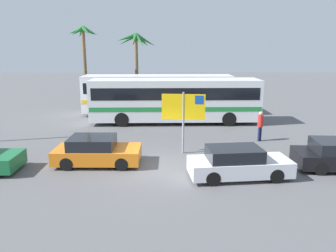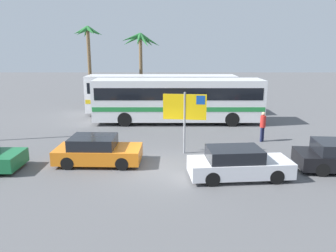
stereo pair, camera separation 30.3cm
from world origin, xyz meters
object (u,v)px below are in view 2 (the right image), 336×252
(bus_front_coach, at_px, (177,98))
(car_orange, at_px, (96,151))
(ferry_sign, at_px, (184,109))
(pedestrian_by_bus, at_px, (261,124))
(bus_rear_coach, at_px, (160,92))
(car_white, at_px, (237,164))

(bus_front_coach, height_order, car_orange, bus_front_coach)
(ferry_sign, xyz_separation_m, pedestrian_by_bus, (4.62, 2.23, -1.28))
(bus_rear_coach, xyz_separation_m, ferry_sign, (1.43, -10.58, 0.54))
(pedestrian_by_bus, bearing_deg, car_white, -66.96)
(ferry_sign, distance_m, car_orange, 4.81)
(car_orange, bearing_deg, pedestrian_by_bus, 24.87)
(bus_front_coach, bearing_deg, bus_rear_coach, 110.86)
(bus_rear_coach, height_order, ferry_sign, ferry_sign)
(bus_front_coach, relative_size, pedestrian_by_bus, 6.83)
(ferry_sign, xyz_separation_m, car_orange, (-4.23, -1.57, -1.69))
(pedestrian_by_bus, bearing_deg, ferry_sign, -106.52)
(bus_front_coach, xyz_separation_m, pedestrian_by_bus, (4.78, -5.03, -0.74))
(ferry_sign, bearing_deg, pedestrian_by_bus, 32.82)
(bus_front_coach, distance_m, car_white, 10.91)
(bus_front_coach, xyz_separation_m, car_orange, (-4.06, -8.82, -1.15))
(bus_front_coach, relative_size, car_white, 2.77)
(bus_front_coach, distance_m, car_orange, 9.78)
(car_white, bearing_deg, bus_front_coach, 96.75)
(car_orange, height_order, car_white, same)
(bus_front_coach, relative_size, ferry_sign, 3.77)
(bus_rear_coach, height_order, car_white, bus_rear_coach)
(car_orange, bearing_deg, bus_rear_coach, 78.68)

